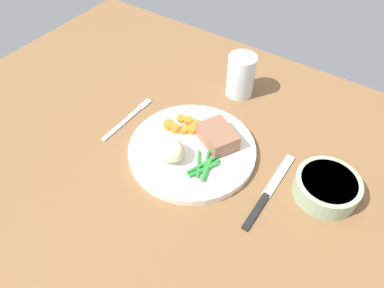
% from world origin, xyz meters
% --- Properties ---
extents(dining_table, '(1.20, 0.90, 0.02)m').
position_xyz_m(dining_table, '(0.00, 0.00, 0.01)').
color(dining_table, brown).
rests_on(dining_table, ground).
extents(dinner_plate, '(0.27, 0.27, 0.02)m').
position_xyz_m(dinner_plate, '(0.03, 0.02, 0.03)').
color(dinner_plate, white).
rests_on(dinner_plate, dining_table).
extents(meat_portion, '(0.10, 0.09, 0.04)m').
position_xyz_m(meat_portion, '(0.07, 0.06, 0.05)').
color(meat_portion, '#936047').
rests_on(meat_portion, dinner_plate).
extents(mashed_potatoes, '(0.07, 0.05, 0.05)m').
position_xyz_m(mashed_potatoes, '(0.01, -0.03, 0.06)').
color(mashed_potatoes, beige).
rests_on(mashed_potatoes, dinner_plate).
extents(carrot_slices, '(0.08, 0.06, 0.01)m').
position_xyz_m(carrot_slices, '(-0.01, 0.06, 0.04)').
color(carrot_slices, orange).
rests_on(carrot_slices, dinner_plate).
extents(green_beans, '(0.06, 0.08, 0.01)m').
position_xyz_m(green_beans, '(0.08, -0.01, 0.04)').
color(green_beans, '#2D8C38').
rests_on(green_beans, dinner_plate).
extents(fork, '(0.01, 0.17, 0.00)m').
position_xyz_m(fork, '(-0.15, 0.01, 0.02)').
color(fork, silver).
rests_on(fork, dining_table).
extents(knife, '(0.02, 0.21, 0.01)m').
position_xyz_m(knife, '(0.21, 0.01, 0.02)').
color(knife, black).
rests_on(knife, dining_table).
extents(water_glass, '(0.07, 0.07, 0.10)m').
position_xyz_m(water_glass, '(0.02, 0.25, 0.06)').
color(water_glass, silver).
rests_on(water_glass, dining_table).
extents(salad_bowl, '(0.12, 0.12, 0.04)m').
position_xyz_m(salad_bowl, '(0.30, 0.07, 0.04)').
color(salad_bowl, '#99B28C').
rests_on(salad_bowl, dining_table).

